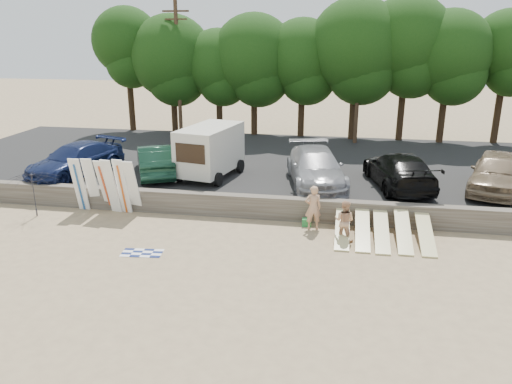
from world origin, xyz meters
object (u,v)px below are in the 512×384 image
car_1 (155,160)px  car_3 (399,170)px  car_2 (316,168)px  beach_umbrella (35,194)px  cooler (307,222)px  beachgoer_b (344,221)px  car_0 (75,160)px  beachgoer_a (313,208)px  car_4 (497,172)px  box_trailer (210,149)px

car_1 → car_3: size_ratio=0.84×
car_2 → beach_umbrella: (-11.92, -4.52, -0.54)m
car_3 → cooler: 5.81m
car_1 → car_2: (8.21, -0.26, 0.07)m
car_1 → beachgoer_b: car_1 is taller
car_2 → car_0: bearing=170.5°
car_0 → beach_umbrella: (0.26, -3.99, -0.49)m
beachgoer_a → cooler: size_ratio=4.91×
car_4 → car_0: bearing=-158.2°
car_3 → cooler: size_ratio=14.98×
car_2 → beachgoer_b: bearing=-85.8°
beachgoer_a → beachgoer_b: beachgoer_a is taller
car_3 → beachgoer_a: size_ratio=3.05×
car_3 → box_trailer: bearing=-13.2°
car_2 → car_3: (3.90, 0.32, -0.03)m
box_trailer → car_4: size_ratio=0.83×
car_1 → box_trailer: bearing=159.1°
beachgoer_b → box_trailer: bearing=-19.7°
car_4 → beachgoer_a: car_4 is taller
car_1 → beach_umbrella: (-3.71, -4.78, -0.48)m
beachgoer_b → car_2: bearing=-55.1°
car_0 → cooler: size_ratio=14.66×
car_1 → beachgoer_a: size_ratio=2.57×
beachgoer_a → cooler: 0.87m
box_trailer → car_0: 6.95m
beachgoer_b → cooler: bearing=-20.9°
car_3 → cooler: (-4.00, -3.98, -1.37)m
car_0 → box_trailer: bearing=26.8°
cooler → beach_umbrella: 11.88m
cooler → car_3: bearing=42.3°
box_trailer → beachgoer_b: size_ratio=2.67×
beach_umbrella → beachgoer_a: bearing=2.7°
car_2 → beachgoer_a: (0.15, -3.95, -0.62)m
car_1 → beachgoer_a: car_1 is taller
car_1 → car_0: bearing=-13.7°
car_1 → car_2: bearing=153.3°
box_trailer → car_1: 2.96m
car_1 → beach_umbrella: 6.07m
car_0 → car_4: car_4 is taller
car_2 → beachgoer_a: size_ratio=3.17×
car_4 → cooler: (-8.37, -4.13, -1.44)m
car_4 → cooler: car_4 is taller
car_1 → cooler: size_ratio=12.61×
car_2 → car_3: size_ratio=1.04×
box_trailer → beachgoer_a: (5.49, -4.41, -1.21)m
car_1 → car_2: 8.22m
car_2 → box_trailer: bearing=163.1°
car_4 → beachgoer_a: bearing=-132.4°
car_4 → car_1: bearing=-160.2°
box_trailer → beachgoer_b: box_trailer is taller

